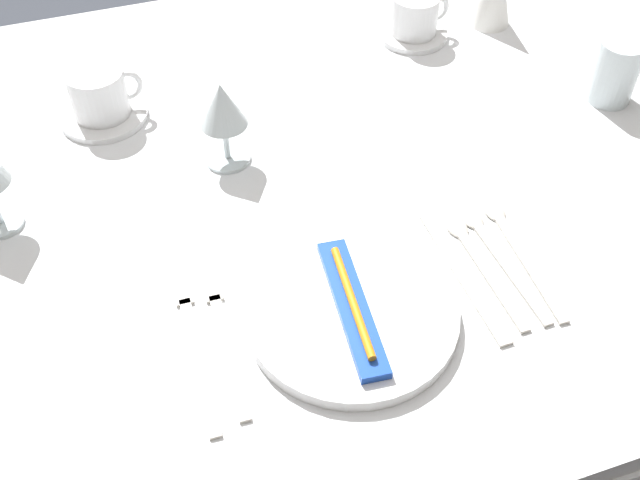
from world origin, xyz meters
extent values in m
plane|color=#383D47|center=(0.00, 0.00, 0.00)|extent=(6.00, 6.00, 0.00)
cube|color=white|center=(0.00, 0.00, 0.72)|extent=(1.80, 1.10, 0.04)
cube|color=white|center=(0.00, 0.55, 0.61)|extent=(1.80, 0.01, 0.18)
cylinder|color=brown|center=(0.80, 0.45, 0.35)|extent=(0.07, 0.07, 0.70)
cylinder|color=white|center=(-0.01, -0.28, 0.75)|extent=(0.26, 0.26, 0.02)
cube|color=blue|center=(-0.01, -0.28, 0.76)|extent=(0.05, 0.21, 0.01)
cylinder|color=orange|center=(-0.01, -0.28, 0.78)|extent=(0.03, 0.17, 0.01)
cube|color=beige|center=(-0.17, -0.28, 0.74)|extent=(0.02, 0.18, 0.00)
cube|color=beige|center=(-0.16, -0.18, 0.74)|extent=(0.02, 0.04, 0.00)
cube|color=beige|center=(-0.20, -0.29, 0.74)|extent=(0.02, 0.20, 0.00)
cube|color=beige|center=(-0.20, -0.17, 0.74)|extent=(0.02, 0.04, 0.00)
cube|color=beige|center=(0.15, -0.28, 0.74)|extent=(0.02, 0.19, 0.00)
cube|color=beige|center=(0.14, -0.17, 0.74)|extent=(0.02, 0.06, 0.00)
cube|color=beige|center=(0.18, -0.28, 0.74)|extent=(0.02, 0.17, 0.00)
ellipsoid|color=beige|center=(0.18, -0.18, 0.74)|extent=(0.03, 0.04, 0.01)
cube|color=beige|center=(0.21, -0.28, 0.74)|extent=(0.02, 0.18, 0.00)
ellipsoid|color=beige|center=(0.20, -0.17, 0.74)|extent=(0.03, 0.04, 0.01)
cube|color=beige|center=(0.23, -0.28, 0.74)|extent=(0.02, 0.19, 0.00)
ellipsoid|color=beige|center=(0.24, -0.17, 0.74)|extent=(0.03, 0.04, 0.01)
cylinder|color=white|center=(-0.24, 0.22, 0.74)|extent=(0.14, 0.14, 0.01)
cylinder|color=white|center=(-0.24, 0.22, 0.79)|extent=(0.09, 0.09, 0.07)
torus|color=white|center=(-0.20, 0.22, 0.79)|extent=(0.05, 0.01, 0.05)
cylinder|color=white|center=(0.31, 0.28, 0.74)|extent=(0.12, 0.12, 0.01)
cylinder|color=white|center=(0.31, 0.28, 0.78)|extent=(0.08, 0.08, 0.07)
torus|color=white|center=(0.35, 0.28, 0.79)|extent=(0.05, 0.01, 0.05)
cylinder|color=silver|center=(-0.08, 0.06, 0.74)|extent=(0.07, 0.07, 0.01)
cylinder|color=silver|center=(-0.08, 0.06, 0.78)|extent=(0.01, 0.01, 0.06)
cone|color=silver|center=(-0.08, 0.06, 0.84)|extent=(0.07, 0.07, 0.07)
cylinder|color=silver|center=(-0.41, 0.03, 0.74)|extent=(0.06, 0.06, 0.01)
cylinder|color=silver|center=(0.54, 0.01, 0.79)|extent=(0.07, 0.07, 0.10)
camera|label=1|loc=(-0.23, -0.81, 1.49)|focal=43.14mm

